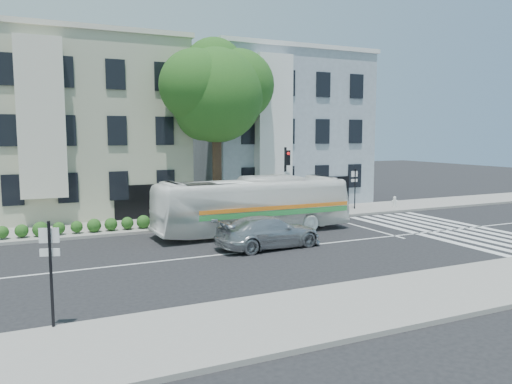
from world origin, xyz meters
TOP-DOWN VIEW (x-y plane):
  - ground at (0.00, 0.00)m, footprint 120.00×120.00m
  - sidewalk_far at (0.00, 8.00)m, footprint 80.00×4.00m
  - sidewalk_near at (0.00, -8.00)m, footprint 80.00×4.00m
  - building_left at (-7.00, 15.00)m, footprint 12.00×10.00m
  - building_right at (7.00, 15.00)m, footprint 12.00×10.00m
  - street_tree at (0.06, 8.74)m, footprint 7.30×5.90m
  - bus at (0.27, 3.78)m, footprint 2.88×10.75m
  - sedan at (-0.54, 0.36)m, footprint 2.46×5.19m
  - hedge at (-7.45, 6.80)m, footprint 8.26×3.74m
  - traffic_signal at (3.73, 6.61)m, footprint 0.46×0.54m
  - fire_hydrant at (12.97, 7.62)m, footprint 0.41×0.24m
  - near_sign_pole at (-10.09, -6.06)m, footprint 0.50×0.23m
  - far_sign_pole at (9.74, 7.92)m, footprint 0.50×0.16m

SIDE VIEW (x-z plane):
  - ground at x=0.00m, z-range 0.00..0.00m
  - sidewalk_far at x=0.00m, z-range 0.00..0.15m
  - sidewalk_near at x=0.00m, z-range 0.00..0.15m
  - hedge at x=-7.45m, z-range 0.15..0.85m
  - fire_hydrant at x=12.97m, z-range 0.16..0.87m
  - sedan at x=-0.54m, z-range 0.00..1.46m
  - bus at x=0.27m, z-range 0.00..2.97m
  - far_sign_pole at x=9.74m, z-range 0.50..3.26m
  - near_sign_pole at x=-10.09m, z-range 0.50..3.32m
  - traffic_signal at x=3.73m, z-range 0.65..5.07m
  - building_left at x=-7.00m, z-range 0.00..11.00m
  - building_right at x=7.00m, z-range 0.00..11.00m
  - street_tree at x=0.06m, z-range 2.28..13.38m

